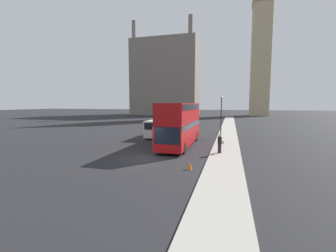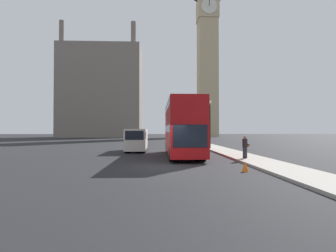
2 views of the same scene
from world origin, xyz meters
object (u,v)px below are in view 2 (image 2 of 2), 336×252
white_van (137,139)px  street_lamp (210,117)px  red_double_decker_bus (182,126)px  clock_tower (207,52)px  pedestrian (245,147)px

white_van → street_lamp: 8.85m
red_double_decker_bus → white_van: 6.94m
clock_tower → red_double_decker_bus: 73.94m
red_double_decker_bus → street_lamp: bearing=63.0°
red_double_decker_bus → clock_tower: bearing=77.3°
red_double_decker_bus → pedestrian: bearing=-36.3°
clock_tower → pedestrian: 76.65m
clock_tower → street_lamp: size_ratio=10.57×
red_double_decker_bus → pedestrian: red_double_decker_bus is taller
clock_tower → red_double_decker_bus: (-15.14, -67.29, -26.66)m
pedestrian → street_lamp: size_ratio=0.30×
white_van → street_lamp: bearing=16.0°
red_double_decker_bus → street_lamp: (3.91, 7.67, 1.19)m
white_van → pedestrian: (8.54, -8.47, -0.28)m
red_double_decker_bus → street_lamp: street_lamp is taller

